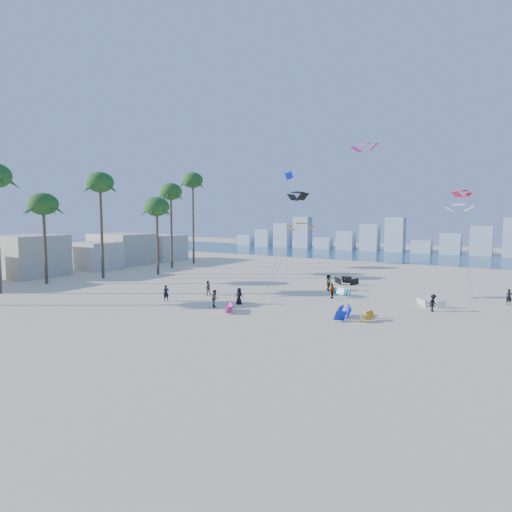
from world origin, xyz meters
The scene contains 10 objects.
ground centered at (0.00, 0.00, 0.00)m, with size 220.00×220.00×0.00m, color beige.
ocean centered at (0.00, 72.00, 0.01)m, with size 220.00×220.00×0.00m, color navy.
kitesurfer_near centered at (-3.71, 9.05, 0.84)m, with size 0.61×0.40×1.68m, color black.
kitesurfer_mid centered at (2.37, 9.46, 0.85)m, with size 0.82×0.64×1.69m, color gray.
kitesurfers_far centered at (9.96, 19.41, 0.86)m, with size 29.55×14.73×1.89m.
grounded_kites centered at (12.62, 18.45, 0.45)m, with size 18.09×22.63×1.01m.
flying_kites centered at (14.22, 22.88, 12.03)m, with size 30.58×19.85×18.68m.
palm_row centered at (-22.32, 16.19, 11.95)m, with size 9.89×44.80×16.67m.
beachfront_buildings centered at (-33.69, 20.82, 2.67)m, with size 11.50×43.00×6.00m.
distant_skyline centered at (-1.19, 82.00, 3.09)m, with size 85.00×3.00×8.40m.
Camera 1 is at (27.39, -22.85, 8.96)m, focal length 29.74 mm.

